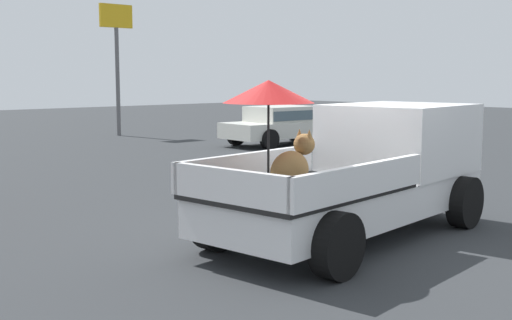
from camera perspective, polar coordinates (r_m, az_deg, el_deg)
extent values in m
plane|color=#2D3033|center=(9.70, 8.08, -6.72)|extent=(80.00, 80.00, 0.00)
cylinder|color=black|center=(11.58, 8.81, -2.43)|extent=(0.83, 0.37, 0.80)
cylinder|color=black|center=(10.68, 17.73, -3.51)|extent=(0.83, 0.37, 0.80)
cylinder|color=black|center=(8.88, -3.49, -5.32)|extent=(0.83, 0.37, 0.80)
cylinder|color=black|center=(7.66, 7.07, -7.40)|extent=(0.83, 0.37, 0.80)
cube|color=white|center=(9.58, 8.14, -3.41)|extent=(5.18, 2.38, 0.50)
cube|color=white|center=(10.66, 12.34, 1.86)|extent=(2.31, 2.10, 1.08)
cube|color=#4C606B|center=(11.53, 14.79, 3.18)|extent=(0.26, 1.72, 0.64)
cube|color=black|center=(8.60, 3.97, -2.68)|extent=(3.00, 2.16, 0.06)
cube|color=white|center=(9.15, -0.60, -0.61)|extent=(2.79, 0.43, 0.40)
cube|color=white|center=(8.05, 9.20, -1.78)|extent=(2.79, 0.43, 0.40)
cube|color=white|center=(7.55, -2.25, -2.29)|extent=(0.32, 1.84, 0.40)
ellipsoid|color=olive|center=(8.33, 2.96, -0.98)|extent=(0.71, 0.40, 0.52)
sphere|color=olive|center=(8.53, 4.22, 1.37)|extent=(0.31, 0.31, 0.28)
cone|color=olive|center=(8.56, 3.80, 2.34)|extent=(0.10, 0.10, 0.12)
cone|color=olive|center=(8.46, 4.66, 2.27)|extent=(0.10, 0.10, 0.12)
cylinder|color=black|center=(8.10, 1.08, 1.12)|extent=(0.03, 0.03, 1.17)
cone|color=red|center=(8.05, 1.09, 5.99)|extent=(1.26, 1.26, 0.28)
cylinder|color=black|center=(24.13, 3.34, 2.50)|extent=(0.67, 0.25, 0.66)
cylinder|color=black|center=(22.88, 6.34, 2.20)|extent=(0.67, 0.25, 0.66)
cylinder|color=black|center=(22.39, -1.74, 2.14)|extent=(0.67, 0.25, 0.66)
cylinder|color=black|center=(21.03, 1.20, 1.81)|extent=(0.67, 0.25, 0.66)
cube|color=silver|center=(22.56, 2.35, 2.73)|extent=(4.37, 1.94, 0.52)
cube|color=silver|center=(22.46, 2.16, 3.99)|extent=(2.17, 1.69, 0.56)
cube|color=#4C606B|center=(22.46, 2.16, 3.99)|extent=(2.11, 1.77, 0.32)
cylinder|color=#59595B|center=(26.57, -11.95, 6.65)|extent=(0.16, 0.16, 4.23)
cube|color=gold|center=(26.68, -12.10, 12.17)|extent=(1.40, 0.12, 0.90)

